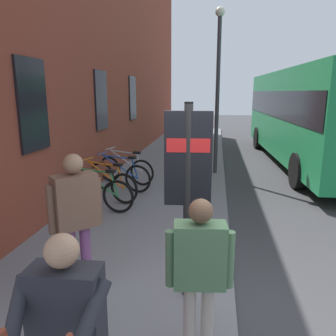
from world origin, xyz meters
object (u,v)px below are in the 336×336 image
at_px(bicycle_far_end, 105,185).
at_px(bicycle_nearest_sign, 96,193).
at_px(transit_info_sign, 188,172).
at_px(city_bus, 309,112).
at_px(pedestrian_by_facade, 191,137).
at_px(tourist_with_hotdogs, 66,326).
at_px(bicycle_under_window, 126,170).
at_px(street_lamp, 218,78).
at_px(pedestrian_near_bus, 200,266).
at_px(bicycle_by_door, 120,176).
at_px(pedestrian_crossing_street, 76,210).

bearing_deg(bicycle_far_end, bicycle_nearest_sign, -178.19).
relative_size(transit_info_sign, city_bus, 0.23).
height_order(bicycle_nearest_sign, pedestrian_by_facade, pedestrian_by_facade).
relative_size(bicycle_far_end, tourist_with_hotdogs, 1.04).
bearing_deg(tourist_with_hotdogs, bicycle_under_window, 12.47).
relative_size(pedestrian_by_facade, tourist_with_hotdogs, 1.05).
bearing_deg(pedestrian_by_facade, bicycle_nearest_sign, 158.35).
height_order(transit_info_sign, pedestrian_by_facade, transit_info_sign).
xyz_separation_m(city_bus, street_lamp, (-2.33, 3.30, 1.12)).
bearing_deg(pedestrian_near_bus, bicycle_nearest_sign, 32.36).
bearing_deg(bicycle_by_door, tourist_with_hotdogs, -166.48).
relative_size(city_bus, pedestrian_crossing_street, 5.88).
bearing_deg(bicycle_nearest_sign, bicycle_by_door, -2.99).
bearing_deg(transit_info_sign, bicycle_far_end, 32.94).
bearing_deg(transit_info_sign, bicycle_under_window, 23.43).
height_order(pedestrian_by_facade, pedestrian_crossing_street, pedestrian_crossing_street).
distance_m(bicycle_by_door, pedestrian_near_bus, 5.81).
distance_m(bicycle_under_window, city_bus, 7.16).
bearing_deg(transit_info_sign, pedestrian_crossing_street, 95.71).
bearing_deg(tourist_with_hotdogs, bicycle_nearest_sign, 18.44).
bearing_deg(bicycle_far_end, transit_info_sign, -147.06).
bearing_deg(transit_info_sign, street_lamp, -2.69).
relative_size(bicycle_far_end, street_lamp, 0.35).
bearing_deg(bicycle_by_door, pedestrian_crossing_street, -170.06).
relative_size(city_bus, street_lamp, 2.17).
distance_m(bicycle_nearest_sign, bicycle_under_window, 2.22).
relative_size(bicycle_under_window, street_lamp, 0.35).
relative_size(city_bus, tourist_with_hotdogs, 6.42).
height_order(bicycle_under_window, transit_info_sign, transit_info_sign).
distance_m(city_bus, pedestrian_by_facade, 4.58).
height_order(transit_info_sign, pedestrian_crossing_street, transit_info_sign).
height_order(bicycle_nearest_sign, street_lamp, street_lamp).
relative_size(bicycle_by_door, tourist_with_hotdogs, 1.06).
distance_m(bicycle_by_door, bicycle_under_window, 0.71).
distance_m(pedestrian_by_facade, street_lamp, 2.07).
distance_m(city_bus, street_lamp, 4.19).
relative_size(bicycle_under_window, tourist_with_hotdogs, 1.04).
height_order(bicycle_under_window, city_bus, city_bus).
bearing_deg(bicycle_nearest_sign, bicycle_under_window, -1.07).
distance_m(transit_info_sign, pedestrian_by_facade, 7.10).
bearing_deg(bicycle_far_end, bicycle_under_window, -2.31).
distance_m(bicycle_far_end, bicycle_by_door, 0.85).
bearing_deg(tourist_with_hotdogs, pedestrian_by_facade, -0.81).
bearing_deg(bicycle_far_end, pedestrian_crossing_street, -166.26).
distance_m(bicycle_nearest_sign, tourist_with_hotdogs, 5.03).
bearing_deg(city_bus, bicycle_under_window, 124.70).
distance_m(bicycle_nearest_sign, street_lamp, 5.27).
bearing_deg(tourist_with_hotdogs, bicycle_far_end, 16.50).
distance_m(pedestrian_crossing_street, tourist_with_hotdogs, 1.99).
bearing_deg(bicycle_far_end, pedestrian_by_facade, -25.42).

